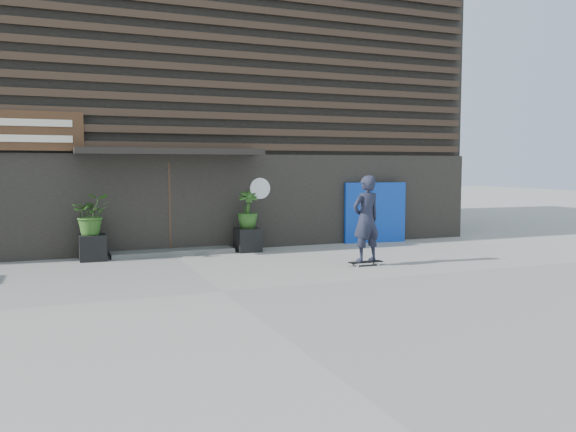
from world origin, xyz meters
name	(u,v)px	position (x,y,z in m)	size (l,w,h in m)	color
ground	(223,292)	(0.00, 0.00, 0.00)	(80.00, 80.00, 0.00)	gray
entrance_step	(173,252)	(0.00, 4.60, 0.06)	(3.00, 0.80, 0.12)	#4C4C49
planter_pot_left	(93,248)	(-1.90, 4.40, 0.30)	(0.60, 0.60, 0.60)	black
bamboo_left	(92,214)	(-1.90, 4.40, 1.08)	(0.86, 0.75, 0.96)	#2D591E
planter_pot_right	(248,240)	(1.90, 4.40, 0.30)	(0.60, 0.60, 0.60)	black
bamboo_right	(248,210)	(1.90, 4.40, 1.08)	(0.54, 0.54, 0.96)	#2D591E
blue_tarp	(375,213)	(5.83, 4.70, 0.86)	(1.84, 0.12, 1.72)	#0C32A2
building	(139,111)	(0.00, 9.96, 3.99)	(18.00, 11.00, 8.00)	black
skateboarder	(366,219)	(3.65, 1.37, 1.04)	(0.78, 0.57, 1.99)	black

